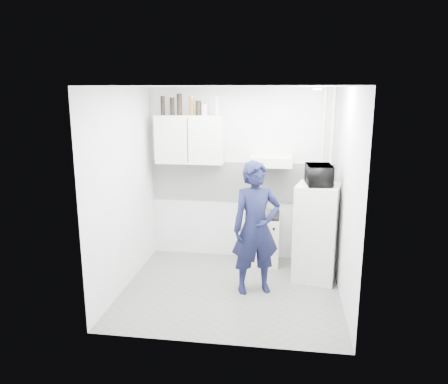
# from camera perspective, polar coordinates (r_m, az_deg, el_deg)

# --- Properties ---
(floor) EXTENTS (2.80, 2.80, 0.00)m
(floor) POSITION_cam_1_polar(r_m,az_deg,el_deg) (5.86, 0.90, -12.70)
(floor) COLOR slate
(floor) RESTS_ON ground
(ceiling) EXTENTS (2.80, 2.80, 0.00)m
(ceiling) POSITION_cam_1_polar(r_m,az_deg,el_deg) (5.27, 1.01, 13.62)
(ceiling) COLOR white
(ceiling) RESTS_ON wall_back
(wall_back) EXTENTS (2.80, 0.00, 2.80)m
(wall_back) POSITION_cam_1_polar(r_m,az_deg,el_deg) (6.64, 2.33, 2.24)
(wall_back) COLOR silver
(wall_back) RESTS_ON floor
(wall_left) EXTENTS (0.00, 2.60, 2.60)m
(wall_left) POSITION_cam_1_polar(r_m,az_deg,el_deg) (5.76, -12.99, 0.22)
(wall_left) COLOR silver
(wall_left) RESTS_ON floor
(wall_right) EXTENTS (0.00, 2.60, 2.60)m
(wall_right) POSITION_cam_1_polar(r_m,az_deg,el_deg) (5.43, 15.77, -0.73)
(wall_right) COLOR silver
(wall_right) RESTS_ON floor
(person) EXTENTS (0.73, 0.60, 1.71)m
(person) POSITION_cam_1_polar(r_m,az_deg,el_deg) (5.55, 4.19, -4.73)
(person) COLOR black
(person) RESTS_ON floor
(stove) EXTENTS (0.46, 0.46, 0.73)m
(stove) POSITION_cam_1_polar(r_m,az_deg,el_deg) (6.61, 5.22, -6.25)
(stove) COLOR silver
(stove) RESTS_ON floor
(fridge) EXTENTS (0.65, 0.65, 1.33)m
(fridge) POSITION_cam_1_polar(r_m,az_deg,el_deg) (6.10, 11.95, -5.19)
(fridge) COLOR beige
(fridge) RESTS_ON floor
(stove_top) EXTENTS (0.44, 0.44, 0.03)m
(stove_top) POSITION_cam_1_polar(r_m,az_deg,el_deg) (6.50, 5.29, -3.10)
(stove_top) COLOR black
(stove_top) RESTS_ON stove
(saucepan) EXTENTS (0.18, 0.18, 0.10)m
(saucepan) POSITION_cam_1_polar(r_m,az_deg,el_deg) (6.45, 5.39, -2.64)
(saucepan) COLOR silver
(saucepan) RESTS_ON stove_top
(microwave) EXTENTS (0.51, 0.37, 0.27)m
(microwave) POSITION_cam_1_polar(r_m,az_deg,el_deg) (5.90, 12.32, 2.21)
(microwave) COLOR black
(microwave) RESTS_ON fridge
(bottle_a) EXTENTS (0.06, 0.06, 0.28)m
(bottle_a) POSITION_cam_1_polar(r_m,az_deg,el_deg) (6.57, -7.99, 11.13)
(bottle_a) COLOR black
(bottle_a) RESTS_ON upper_cabinet
(bottle_b) EXTENTS (0.07, 0.07, 0.25)m
(bottle_b) POSITION_cam_1_polar(r_m,az_deg,el_deg) (6.53, -6.77, 11.05)
(bottle_b) COLOR black
(bottle_b) RESTS_ON upper_cabinet
(bottle_c) EXTENTS (0.07, 0.07, 0.31)m
(bottle_c) POSITION_cam_1_polar(r_m,az_deg,el_deg) (6.50, -5.84, 11.31)
(bottle_c) COLOR black
(bottle_c) RESTS_ON upper_cabinet
(bottle_d) EXTENTS (0.06, 0.06, 0.27)m
(bottle_d) POSITION_cam_1_polar(r_m,az_deg,el_deg) (6.46, -4.27, 11.18)
(bottle_d) COLOR brown
(bottle_d) RESTS_ON upper_cabinet
(canister_a) EXTENTS (0.08, 0.08, 0.21)m
(canister_a) POSITION_cam_1_polar(r_m,az_deg,el_deg) (6.44, -3.36, 10.90)
(canister_a) COLOR black
(canister_a) RESTS_ON upper_cabinet
(canister_b) EXTENTS (0.09, 0.09, 0.17)m
(canister_b) POSITION_cam_1_polar(r_m,az_deg,el_deg) (6.42, -2.59, 10.71)
(canister_b) COLOR #B2B7BC
(canister_b) RESTS_ON upper_cabinet
(bottle_e) EXTENTS (0.07, 0.07, 0.27)m
(bottle_e) POSITION_cam_1_polar(r_m,az_deg,el_deg) (6.39, -0.94, 11.19)
(bottle_e) COLOR #B2B7BC
(bottle_e) RESTS_ON upper_cabinet
(upper_cabinet) EXTENTS (1.00, 0.35, 0.70)m
(upper_cabinet) POSITION_cam_1_polar(r_m,az_deg,el_deg) (6.50, -4.43, 6.89)
(upper_cabinet) COLOR beige
(upper_cabinet) RESTS_ON wall_back
(range_hood) EXTENTS (0.60, 0.50, 0.14)m
(range_hood) POSITION_cam_1_polar(r_m,az_deg,el_deg) (6.31, 6.19, 4.09)
(range_hood) COLOR silver
(range_hood) RESTS_ON wall_back
(backsplash) EXTENTS (2.74, 0.03, 0.60)m
(backsplash) POSITION_cam_1_polar(r_m,az_deg,el_deg) (6.64, 2.31, 1.37)
(backsplash) COLOR white
(backsplash) RESTS_ON wall_back
(pipe_a) EXTENTS (0.05, 0.05, 2.60)m
(pipe_a) POSITION_cam_1_polar(r_m,az_deg,el_deg) (6.55, 13.64, 1.74)
(pipe_a) COLOR silver
(pipe_a) RESTS_ON floor
(pipe_b) EXTENTS (0.04, 0.04, 2.60)m
(pipe_b) POSITION_cam_1_polar(r_m,az_deg,el_deg) (6.54, 12.59, 1.77)
(pipe_b) COLOR silver
(pipe_b) RESTS_ON floor
(ceiling_spot_fixture) EXTENTS (0.10, 0.10, 0.02)m
(ceiling_spot_fixture) POSITION_cam_1_polar(r_m,az_deg,el_deg) (5.44, 12.07, 13.02)
(ceiling_spot_fixture) COLOR white
(ceiling_spot_fixture) RESTS_ON ceiling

